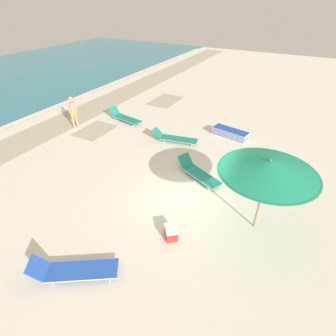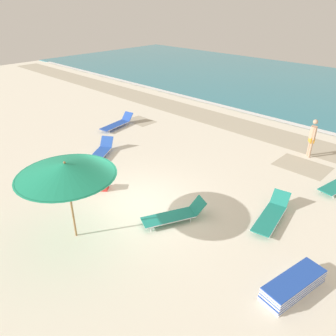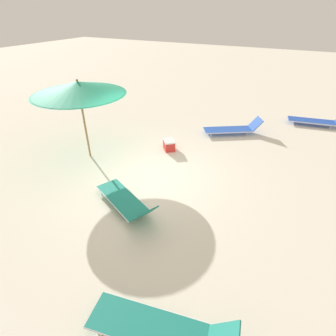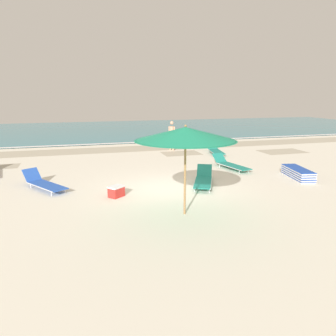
{
  "view_description": "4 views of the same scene",
  "coord_description": "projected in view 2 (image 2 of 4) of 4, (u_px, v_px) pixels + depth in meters",
  "views": [
    {
      "loc": [
        -6.75,
        -2.71,
        6.25
      ],
      "look_at": [
        0.37,
        1.13,
        0.8
      ],
      "focal_mm": 28.0,
      "sensor_mm": 36.0,
      "label": 1
    },
    {
      "loc": [
        7.3,
        -6.05,
        6.49
      ],
      "look_at": [
        0.08,
        1.42,
        1.02
      ],
      "focal_mm": 35.0,
      "sensor_mm": 36.0,
      "label": 2
    },
    {
      "loc": [
        5.45,
        3.58,
        4.34
      ],
      "look_at": [
        0.37,
        0.94,
        0.78
      ],
      "focal_mm": 28.0,
      "sensor_mm": 36.0,
      "label": 3
    },
    {
      "loc": [
        -3.11,
        -10.63,
        3.34
      ],
      "look_at": [
        0.12,
        0.5,
        0.71
      ],
      "focal_mm": 35.0,
      "sensor_mm": 36.0,
      "label": 4
    }
  ],
  "objects": [
    {
      "name": "ground_plane",
      "position": [
        138.0,
        209.0,
        11.4
      ],
      "size": [
        60.0,
        60.0,
        0.16
      ],
      "color": "silver"
    },
    {
      "name": "beach_umbrella",
      "position": [
        66.0,
        170.0,
        8.95
      ],
      "size": [
        2.79,
        2.79,
        2.54
      ],
      "color": "#9E7547",
      "rests_on": "ground_plane"
    },
    {
      "name": "lounger_stack",
      "position": [
        293.0,
        285.0,
        8.03
      ],
      "size": [
        0.96,
        1.96,
        0.41
      ],
      "rotation": [
        0.0,
        0.0,
        -0.2
      ],
      "color": "blue",
      "rests_on": "ground_plane"
    },
    {
      "name": "sun_lounger_under_umbrella",
      "position": [
        100.0,
        153.0,
        14.79
      ],
      "size": [
        1.69,
        2.19,
        0.6
      ],
      "rotation": [
        0.0,
        0.0,
        0.57
      ],
      "color": "blue",
      "rests_on": "ground_plane"
    },
    {
      "name": "sun_lounger_beside_umbrella",
      "position": [
        272.0,
        214.0,
        10.62
      ],
      "size": [
        1.01,
        2.32,
        0.56
      ],
      "rotation": [
        0.0,
        0.0,
        0.18
      ],
      "color": "#1E8475",
      "rests_on": "ground_plane"
    },
    {
      "name": "sun_lounger_near_water_left",
      "position": [
        117.0,
        123.0,
        18.16
      ],
      "size": [
        0.99,
        2.29,
        0.59
      ],
      "rotation": [
        0.0,
        0.0,
        0.18
      ],
      "color": "blue",
      "rests_on": "ground_plane"
    },
    {
      "name": "sun_lounger_near_water_right",
      "position": [
        175.0,
        215.0,
        10.58
      ],
      "size": [
        1.43,
        2.15,
        0.6
      ],
      "rotation": [
        0.0,
        0.0,
        -0.44
      ],
      "color": "#1E8475",
      "rests_on": "ground_plane"
    },
    {
      "name": "beachgoer_wading_adult",
      "position": [
        312.0,
        136.0,
        14.46
      ],
      "size": [
        0.33,
        0.36,
        1.76
      ],
      "rotation": [
        0.0,
        0.0,
        2.28
      ],
      "color": "tan",
      "rests_on": "ground_plane"
    },
    {
      "name": "cooler_box",
      "position": [
        101.0,
        185.0,
        12.3
      ],
      "size": [
        0.61,
        0.59,
        0.37
      ],
      "rotation": [
        0.0,
        0.0,
        3.84
      ],
      "color": "red",
      "rests_on": "ground_plane"
    }
  ]
}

